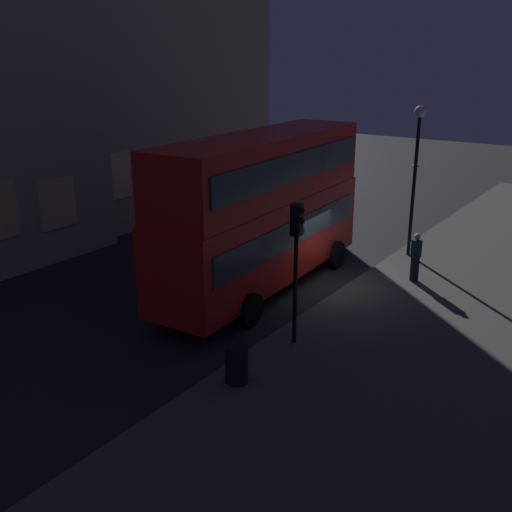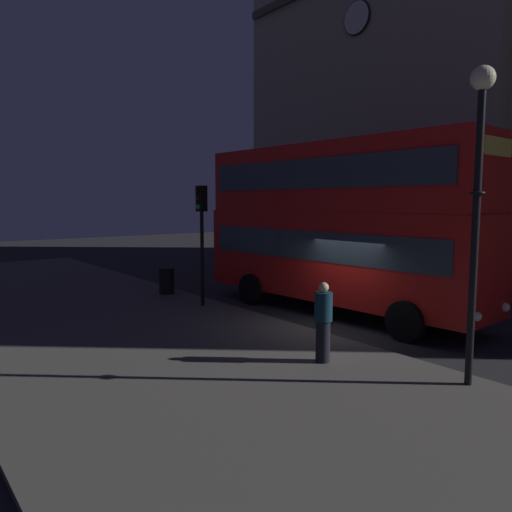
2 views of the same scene
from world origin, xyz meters
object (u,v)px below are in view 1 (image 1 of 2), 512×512
pedestrian (416,257)px  double_decker_bus (263,205)px  street_lamp (416,155)px  litter_bin (237,364)px  traffic_light_near_kerb (297,245)px

pedestrian → double_decker_bus: bearing=70.6°
double_decker_bus → pedestrian: size_ratio=5.84×
double_decker_bus → pedestrian: bearing=-52.3°
double_decker_bus → pedestrian: (3.59, -4.17, -2.03)m
street_lamp → pedestrian: street_lamp is taller
litter_bin → double_decker_bus: bearing=28.4°
traffic_light_near_kerb → pedestrian: 7.03m
traffic_light_near_kerb → pedestrian: (6.66, -0.99, -1.99)m
double_decker_bus → pedestrian: 5.86m
litter_bin → pedestrian: bearing=-6.4°
double_decker_bus → street_lamp: (6.26, -2.92, 1.15)m
pedestrian → litter_bin: size_ratio=1.78×
double_decker_bus → traffic_light_near_kerb: bearing=-137.1°
street_lamp → litter_bin: size_ratio=6.00×
pedestrian → litter_bin: pedestrian is taller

